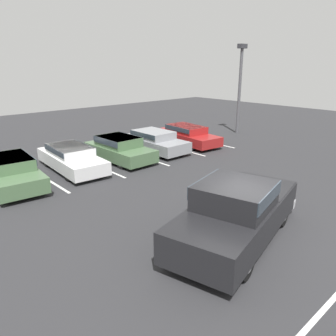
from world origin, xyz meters
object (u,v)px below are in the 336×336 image
object	(u,v)px
pickup_truck	(237,211)
light_post	(240,82)
parked_sedan_e	(187,134)
parked_sedan_c	(119,148)
parked_sedan_d	(154,141)
parked_sedan_a	(10,171)
parked_sedan_b	(71,157)

from	to	relation	value
pickup_truck	light_post	distance (m)	15.93
parked_sedan_e	parked_sedan_c	bearing A→B (deg)	-82.73
light_post	parked_sedan_c	bearing A→B (deg)	-179.24
parked_sedan_c	parked_sedan_e	bearing A→B (deg)	90.75
parked_sedan_d	light_post	distance (m)	8.53
parked_sedan_d	parked_sedan_c	bearing A→B (deg)	-86.11
parked_sedan_e	light_post	xyz separation A→B (m)	(5.27, -0.03, 3.02)
pickup_truck	parked_sedan_a	bearing A→B (deg)	96.33
parked_sedan_b	parked_sedan_e	world-z (taller)	parked_sedan_e
parked_sedan_c	light_post	xyz separation A→B (m)	(10.52, 0.14, 2.98)
parked_sedan_d	parked_sedan_e	bearing A→B (deg)	89.91
pickup_truck	light_post	world-z (taller)	light_post
parked_sedan_a	parked_sedan_e	xyz separation A→B (m)	(10.80, 0.29, -0.04)
pickup_truck	light_post	xyz separation A→B (m)	(12.64, 9.29, 2.76)
parked_sedan_a	parked_sedan_d	bearing A→B (deg)	96.96
parked_sedan_c	parked_sedan_d	xyz separation A→B (m)	(2.54, 0.17, -0.02)
parked_sedan_c	parked_sedan_d	world-z (taller)	parked_sedan_c
pickup_truck	parked_sedan_b	distance (m)	9.34
pickup_truck	parked_sedan_e	world-z (taller)	pickup_truck
parked_sedan_b	parked_sedan_c	size ratio (longest dim) A/B	1.11
parked_sedan_d	light_post	xyz separation A→B (m)	(7.99, -0.04, 3.01)
parked_sedan_b	light_post	bearing A→B (deg)	93.40
pickup_truck	parked_sedan_a	world-z (taller)	pickup_truck
parked_sedan_a	parked_sedan_c	distance (m)	5.55
parked_sedan_e	pickup_truck	bearing A→B (deg)	-32.94
parked_sedan_d	light_post	world-z (taller)	light_post
parked_sedan_e	parked_sedan_a	bearing A→B (deg)	-83.06
parked_sedan_a	parked_sedan_d	xyz separation A→B (m)	(8.09, 0.29, -0.02)
parked_sedan_a	light_post	distance (m)	16.35
pickup_truck	parked_sedan_e	size ratio (longest dim) A/B	1.20
parked_sedan_a	parked_sedan_e	size ratio (longest dim) A/B	0.96
parked_sedan_d	parked_sedan_e	size ratio (longest dim) A/B	0.90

